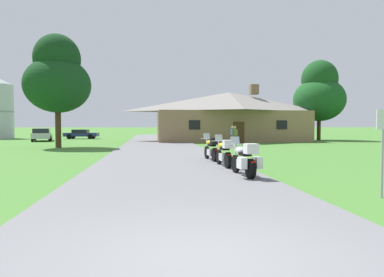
# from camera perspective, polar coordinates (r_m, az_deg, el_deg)

# --- Properties ---
(ground_plane) EXTENTS (500.00, 500.00, 0.00)m
(ground_plane) POSITION_cam_1_polar(r_m,az_deg,el_deg) (24.29, -5.16, -1.94)
(ground_plane) COLOR #42752D
(asphalt_driveway) EXTENTS (6.40, 80.00, 0.06)m
(asphalt_driveway) POSITION_cam_1_polar(r_m,az_deg,el_deg) (22.29, -5.02, -2.23)
(asphalt_driveway) COLOR slate
(asphalt_driveway) RESTS_ON ground
(motorcycle_white_nearest_to_camera) EXTENTS (0.83, 2.08, 1.30)m
(motorcycle_white_nearest_to_camera) POSITION_cam_1_polar(r_m,az_deg,el_deg) (11.49, 8.85, -3.57)
(motorcycle_white_nearest_to_camera) COLOR black
(motorcycle_white_nearest_to_camera) RESTS_ON asphalt_driveway
(motorcycle_yellow_second_in_row) EXTENTS (0.66, 2.08, 1.30)m
(motorcycle_yellow_second_in_row) POSITION_cam_1_polar(r_m,az_deg,el_deg) (14.14, 5.40, -2.42)
(motorcycle_yellow_second_in_row) COLOR black
(motorcycle_yellow_second_in_row) RESTS_ON asphalt_driveway
(motorcycle_yellow_farthest_in_row) EXTENTS (0.69, 2.08, 1.30)m
(motorcycle_yellow_farthest_in_row) POSITION_cam_1_polar(r_m,az_deg,el_deg) (16.57, 3.27, -1.73)
(motorcycle_yellow_farthest_in_row) COLOR black
(motorcycle_yellow_farthest_in_row) RESTS_ON asphalt_driveway
(stone_lodge) EXTENTS (16.78, 9.21, 6.32)m
(stone_lodge) POSITION_cam_1_polar(r_m,az_deg,el_deg) (38.50, 6.19, 3.76)
(stone_lodge) COLOR #896B4C
(stone_lodge) RESTS_ON ground
(bystander_olive_shirt_near_lodge) EXTENTS (0.53, 0.31, 1.69)m
(bystander_olive_shirt_near_lodge) POSITION_cam_1_polar(r_m,az_deg,el_deg) (29.74, 7.16, 0.65)
(bystander_olive_shirt_near_lodge) COLOR navy
(bystander_olive_shirt_near_lodge) RESTS_ON ground
(bystander_blue_shirt_beside_signpost) EXTENTS (0.28, 0.54, 1.67)m
(bystander_blue_shirt_beside_signpost) POSITION_cam_1_polar(r_m,az_deg,el_deg) (31.62, 6.76, 0.71)
(bystander_blue_shirt_beside_signpost) COLOR black
(bystander_blue_shirt_beside_signpost) RESTS_ON ground
(metal_signpost_roadside) EXTENTS (0.36, 0.06, 2.14)m
(metal_signpost_roadside) POSITION_cam_1_polar(r_m,az_deg,el_deg) (9.43, 29.19, -0.57)
(metal_signpost_roadside) COLOR #9EA0A5
(metal_signpost_roadside) RESTS_ON ground
(tree_left_near) EXTENTS (5.05, 5.05, 8.80)m
(tree_left_near) POSITION_cam_1_polar(r_m,az_deg,el_deg) (28.87, -21.52, 9.48)
(tree_left_near) COLOR #422D19
(tree_left_near) RESTS_ON ground
(tree_right_of_lodge) EXTENTS (5.91, 5.91, 9.32)m
(tree_right_of_lodge) POSITION_cam_1_polar(r_m,az_deg,el_deg) (42.83, 20.45, 7.02)
(tree_right_of_lodge) COLOR #422D19
(tree_right_of_lodge) RESTS_ON ground
(parked_silver_suv_far_left) EXTENTS (2.81, 4.89, 1.40)m
(parked_silver_suv_far_left) POSITION_cam_1_polar(r_m,az_deg,el_deg) (41.21, -23.73, 0.68)
(parked_silver_suv_far_left) COLOR #ADAFB7
(parked_silver_suv_far_left) RESTS_ON ground
(parked_navy_sedan_far_left) EXTENTS (4.29, 2.08, 1.20)m
(parked_navy_sedan_far_left) POSITION_cam_1_polar(r_m,az_deg,el_deg) (46.37, -17.97, 0.74)
(parked_navy_sedan_far_left) COLOR navy
(parked_navy_sedan_far_left) RESTS_ON ground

